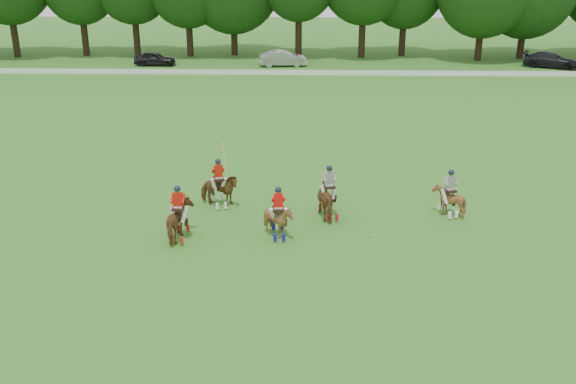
{
  "coord_description": "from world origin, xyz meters",
  "views": [
    {
      "loc": [
        0.95,
        -20.66,
        10.9
      ],
      "look_at": [
        0.19,
        4.2,
        1.4
      ],
      "focal_mm": 40.0,
      "sensor_mm": 36.0,
      "label": 1
    }
  ],
  "objects_px": {
    "polo_red_c": "(278,220)",
    "polo_ball": "(374,235)",
    "car_mid": "(283,58)",
    "car_right": "(551,60)",
    "polo_stripe_b": "(449,200)",
    "polo_red_b": "(219,190)",
    "polo_red_a": "(179,221)",
    "car_left": "(155,59)",
    "polo_stripe_a": "(329,199)"
  },
  "relations": [
    {
      "from": "polo_red_c",
      "to": "polo_red_a",
      "type": "bearing_deg",
      "value": -174.87
    },
    {
      "from": "car_mid",
      "to": "car_right",
      "type": "bearing_deg",
      "value": -94.85
    },
    {
      "from": "car_mid",
      "to": "polo_stripe_a",
      "type": "bearing_deg",
      "value": -179.74
    },
    {
      "from": "car_mid",
      "to": "polo_red_b",
      "type": "bearing_deg",
      "value": 172.79
    },
    {
      "from": "polo_red_b",
      "to": "polo_ball",
      "type": "distance_m",
      "value": 7.33
    },
    {
      "from": "car_left",
      "to": "polo_stripe_a",
      "type": "height_order",
      "value": "polo_stripe_a"
    },
    {
      "from": "car_mid",
      "to": "polo_stripe_a",
      "type": "height_order",
      "value": "polo_stripe_a"
    },
    {
      "from": "polo_ball",
      "to": "polo_red_c",
      "type": "bearing_deg",
      "value": -176.88
    },
    {
      "from": "polo_red_a",
      "to": "polo_stripe_b",
      "type": "xyz_separation_m",
      "value": [
        11.16,
        2.81,
        -0.09
      ]
    },
    {
      "from": "car_left",
      "to": "car_right",
      "type": "height_order",
      "value": "car_right"
    },
    {
      "from": "polo_red_a",
      "to": "polo_red_c",
      "type": "height_order",
      "value": "polo_red_a"
    },
    {
      "from": "polo_ball",
      "to": "car_left",
      "type": "bearing_deg",
      "value": 114.22
    },
    {
      "from": "car_left",
      "to": "polo_red_a",
      "type": "relative_size",
      "value": 1.77
    },
    {
      "from": "car_right",
      "to": "car_mid",
      "type": "bearing_deg",
      "value": 114.79
    },
    {
      "from": "car_mid",
      "to": "polo_red_b",
      "type": "relative_size",
      "value": 1.67
    },
    {
      "from": "polo_red_a",
      "to": "polo_ball",
      "type": "distance_m",
      "value": 7.8
    },
    {
      "from": "car_mid",
      "to": "polo_stripe_b",
      "type": "distance_m",
      "value": 38.22
    },
    {
      "from": "car_left",
      "to": "polo_stripe_b",
      "type": "height_order",
      "value": "polo_stripe_b"
    },
    {
      "from": "car_left",
      "to": "polo_stripe_a",
      "type": "xyz_separation_m",
      "value": [
        16.0,
        -37.59,
        0.16
      ]
    },
    {
      "from": "car_left",
      "to": "polo_red_c",
      "type": "bearing_deg",
      "value": -159.51
    },
    {
      "from": "car_right",
      "to": "polo_stripe_a",
      "type": "distance_m",
      "value": 43.86
    },
    {
      "from": "polo_stripe_b",
      "to": "car_right",
      "type": "bearing_deg",
      "value": 64.97
    },
    {
      "from": "car_right",
      "to": "polo_red_c",
      "type": "xyz_separation_m",
      "value": [
        -24.65,
        -39.71,
        0.01
      ]
    },
    {
      "from": "car_right",
      "to": "polo_red_a",
      "type": "bearing_deg",
      "value": 169.31
    },
    {
      "from": "polo_stripe_b",
      "to": "car_left",
      "type": "bearing_deg",
      "value": 119.63
    },
    {
      "from": "polo_red_b",
      "to": "polo_red_a",
      "type": "bearing_deg",
      "value": -107.19
    },
    {
      "from": "polo_red_a",
      "to": "polo_stripe_a",
      "type": "height_order",
      "value": "polo_stripe_a"
    },
    {
      "from": "polo_red_b",
      "to": "polo_stripe_b",
      "type": "xyz_separation_m",
      "value": [
        10.06,
        -0.76,
        -0.06
      ]
    },
    {
      "from": "car_right",
      "to": "polo_ball",
      "type": "relative_size",
      "value": 56.49
    },
    {
      "from": "polo_red_a",
      "to": "polo_red_c",
      "type": "distance_m",
      "value": 3.92
    },
    {
      "from": "car_right",
      "to": "polo_red_c",
      "type": "relative_size",
      "value": 2.38
    },
    {
      "from": "polo_red_a",
      "to": "polo_stripe_b",
      "type": "relative_size",
      "value": 1.09
    },
    {
      "from": "car_mid",
      "to": "polo_ball",
      "type": "xyz_separation_m",
      "value": [
        5.14,
        -39.5,
        -0.72
      ]
    },
    {
      "from": "polo_stripe_b",
      "to": "polo_red_b",
      "type": "bearing_deg",
      "value": 175.69
    },
    {
      "from": "polo_red_a",
      "to": "polo_stripe_b",
      "type": "height_order",
      "value": "polo_red_a"
    },
    {
      "from": "car_right",
      "to": "polo_stripe_b",
      "type": "distance_m",
      "value": 41.12
    },
    {
      "from": "car_mid",
      "to": "car_right",
      "type": "relative_size",
      "value": 0.91
    },
    {
      "from": "polo_red_a",
      "to": "polo_ball",
      "type": "bearing_deg",
      "value": 4.13
    },
    {
      "from": "polo_stripe_a",
      "to": "polo_ball",
      "type": "height_order",
      "value": "polo_stripe_a"
    },
    {
      "from": "polo_red_c",
      "to": "polo_ball",
      "type": "xyz_separation_m",
      "value": [
        3.84,
        0.21,
        -0.71
      ]
    },
    {
      "from": "car_right",
      "to": "polo_red_a",
      "type": "relative_size",
      "value": 2.24
    },
    {
      "from": "car_right",
      "to": "polo_red_a",
      "type": "xyz_separation_m",
      "value": [
        -28.56,
        -40.06,
        0.08
      ]
    },
    {
      "from": "polo_red_a",
      "to": "polo_stripe_b",
      "type": "distance_m",
      "value": 11.51
    },
    {
      "from": "polo_stripe_b",
      "to": "polo_ball",
      "type": "distance_m",
      "value": 4.15
    },
    {
      "from": "polo_red_a",
      "to": "polo_stripe_b",
      "type": "bearing_deg",
      "value": 14.12
    },
    {
      "from": "polo_red_b",
      "to": "polo_stripe_a",
      "type": "distance_m",
      "value": 4.99
    },
    {
      "from": "polo_red_a",
      "to": "polo_stripe_a",
      "type": "relative_size",
      "value": 0.97
    },
    {
      "from": "car_right",
      "to": "polo_red_b",
      "type": "xyz_separation_m",
      "value": [
        -27.45,
        -36.5,
        0.05
      ]
    },
    {
      "from": "car_left",
      "to": "polo_ball",
      "type": "height_order",
      "value": "car_left"
    },
    {
      "from": "car_mid",
      "to": "polo_stripe_b",
      "type": "bearing_deg",
      "value": -171.92
    }
  ]
}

